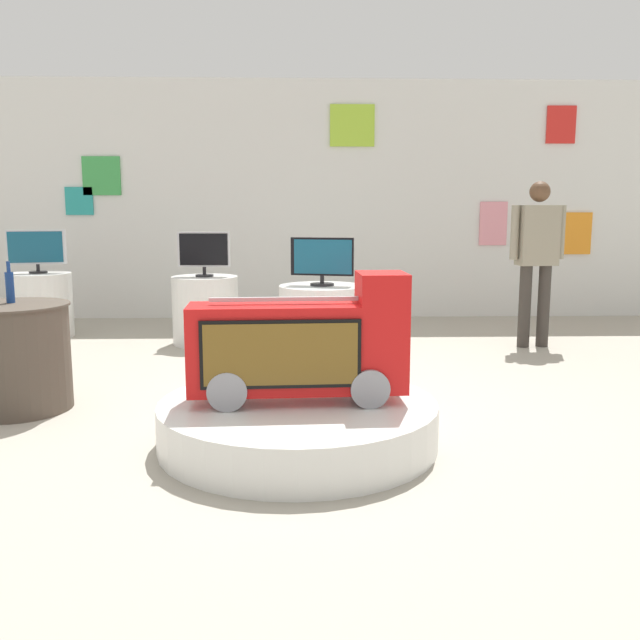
# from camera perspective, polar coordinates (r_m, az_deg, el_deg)

# --- Properties ---
(ground_plane) EXTENTS (30.00, 30.00, 0.00)m
(ground_plane) POSITION_cam_1_polar(r_m,az_deg,el_deg) (4.63, -2.62, -8.10)
(ground_plane) COLOR #A8A091
(back_wall_display) EXTENTS (12.25, 0.13, 2.94)m
(back_wall_display) POSITION_cam_1_polar(r_m,az_deg,el_deg) (8.73, -2.22, 9.85)
(back_wall_display) COLOR silver
(back_wall_display) RESTS_ON ground
(main_display_pedestal) EXTENTS (1.63, 1.63, 0.26)m
(main_display_pedestal) POSITION_cam_1_polar(r_m,az_deg,el_deg) (4.09, -1.84, -8.53)
(main_display_pedestal) COLOR silver
(main_display_pedestal) RESTS_ON ground
(novelty_firetruck_tv) EXTENTS (1.26, 0.43, 0.75)m
(novelty_firetruck_tv) POSITION_cam_1_polar(r_m,az_deg,el_deg) (3.97, -1.51, -2.44)
(novelty_firetruck_tv) COLOR gray
(novelty_firetruck_tv) RESTS_ON main_display_pedestal
(display_pedestal_left_rear) EXTENTS (0.67, 0.67, 0.69)m
(display_pedestal_left_rear) POSITION_cam_1_polar(r_m,az_deg,el_deg) (7.14, -9.47, 0.81)
(display_pedestal_left_rear) COLOR silver
(display_pedestal_left_rear) RESTS_ON ground
(tv_on_left_rear) EXTENTS (0.53, 0.18, 0.45)m
(tv_on_left_rear) POSITION_cam_1_polar(r_m,az_deg,el_deg) (7.07, -9.61, 5.63)
(tv_on_left_rear) COLOR black
(tv_on_left_rear) RESTS_ON display_pedestal_left_rear
(display_pedestal_center_rear) EXTENTS (0.78, 0.78, 0.69)m
(display_pedestal_center_rear) POSITION_cam_1_polar(r_m,az_deg,el_deg) (6.22, 0.17, -0.29)
(display_pedestal_center_rear) COLOR silver
(display_pedestal_center_rear) RESTS_ON ground
(tv_on_center_rear) EXTENTS (0.56, 0.22, 0.43)m
(tv_on_center_rear) POSITION_cam_1_polar(r_m,az_deg,el_deg) (6.15, 0.19, 5.04)
(tv_on_center_rear) COLOR black
(tv_on_center_rear) RESTS_ON display_pedestal_center_rear
(display_pedestal_right_rear) EXTENTS (0.67, 0.67, 0.69)m
(display_pedestal_right_rear) POSITION_cam_1_polar(r_m,az_deg,el_deg) (8.00, -22.16, 1.15)
(display_pedestal_right_rear) COLOR silver
(display_pedestal_right_rear) RESTS_ON ground
(tv_on_right_rear) EXTENTS (0.59, 0.19, 0.46)m
(tv_on_right_rear) POSITION_cam_1_polar(r_m,az_deg,el_deg) (7.94, -22.44, 5.47)
(tv_on_right_rear) COLOR black
(tv_on_right_rear) RESTS_ON display_pedestal_right_rear
(side_table_round) EXTENTS (0.75, 0.75, 0.74)m
(side_table_round) POSITION_cam_1_polar(r_m,az_deg,el_deg) (5.16, -23.93, -2.75)
(side_table_round) COLOR #4C4238
(side_table_round) RESTS_ON ground
(bottle_on_side_table) EXTENTS (0.06, 0.06, 0.29)m
(bottle_on_side_table) POSITION_cam_1_polar(r_m,az_deg,el_deg) (5.16, -24.32, 2.58)
(bottle_on_side_table) COLOR navy
(bottle_on_side_table) RESTS_ON side_table_round
(shopper_browsing_near_truck) EXTENTS (0.56, 0.24, 1.64)m
(shopper_browsing_near_truck) POSITION_cam_1_polar(r_m,az_deg,el_deg) (7.14, 17.54, 5.44)
(shopper_browsing_near_truck) COLOR #38332D
(shopper_browsing_near_truck) RESTS_ON ground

